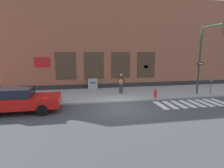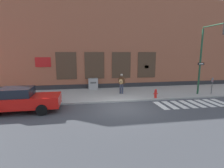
{
  "view_description": "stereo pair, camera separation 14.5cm",
  "coord_description": "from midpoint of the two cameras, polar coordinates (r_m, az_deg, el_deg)",
  "views": [
    {
      "loc": [
        -2.73,
        -10.87,
        3.64
      ],
      "look_at": [
        -0.41,
        1.66,
        1.34
      ],
      "focal_mm": 28.0,
      "sensor_mm": 36.0,
      "label": 1
    },
    {
      "loc": [
        -2.59,
        -10.9,
        3.64
      ],
      "look_at": [
        -0.41,
        1.66,
        1.34
      ],
      "focal_mm": 28.0,
      "sensor_mm": 36.0,
      "label": 2
    }
  ],
  "objects": [
    {
      "name": "ground_plane",
      "position": [
        11.78,
        3.11,
        -7.79
      ],
      "size": [
        160.0,
        160.0,
        0.0
      ],
      "primitive_type": "plane",
      "color": "#424449"
    },
    {
      "name": "sidewalk",
      "position": [
        15.39,
        -0.25,
        -3.23
      ],
      "size": [
        28.0,
        4.98,
        0.12
      ],
      "color": "#9E9E99",
      "rests_on": "ground"
    },
    {
      "name": "building_backdrop",
      "position": [
        19.42,
        -2.68,
        12.8
      ],
      "size": [
        28.0,
        4.06,
        9.05
      ],
      "color": "#99563D",
      "rests_on": "ground"
    },
    {
      "name": "crosswalk",
      "position": [
        13.93,
        24.3,
        -5.83
      ],
      "size": [
        5.2,
        1.9,
        0.01
      ],
      "color": "silver",
      "rests_on": "ground"
    },
    {
      "name": "red_car",
      "position": [
        12.15,
        -28.02,
        -4.67
      ],
      "size": [
        4.61,
        2.01,
        1.53
      ],
      "color": "red",
      "rests_on": "ground"
    },
    {
      "name": "busker",
      "position": [
        15.09,
        2.72,
        0.47
      ],
      "size": [
        0.71,
        0.55,
        1.7
      ],
      "color": "#33384C",
      "rests_on": "sidewalk"
    },
    {
      "name": "traffic_light",
      "position": [
        15.8,
        28.84,
        10.11
      ],
      "size": [
        0.6,
        2.64,
        5.63
      ],
      "color": "#1E472D",
      "rests_on": "sidewalk"
    },
    {
      "name": "parking_meter",
      "position": [
        17.21,
        29.46,
        0.28
      ],
      "size": [
        0.13,
        0.11,
        1.44
      ],
      "color": "#47474C",
      "rests_on": "sidewalk"
    },
    {
      "name": "utility_box",
      "position": [
        17.07,
        -6.59,
        0.05
      ],
      "size": [
        0.9,
        0.6,
        1.05
      ],
      "color": "#9E9E9E",
      "rests_on": "sidewalk"
    },
    {
      "name": "fire_hydrant",
      "position": [
        14.2,
        13.7,
        -3.0
      ],
      "size": [
        0.38,
        0.2,
        0.7
      ],
      "color": "red",
      "rests_on": "sidewalk"
    }
  ]
}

